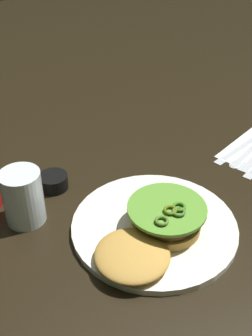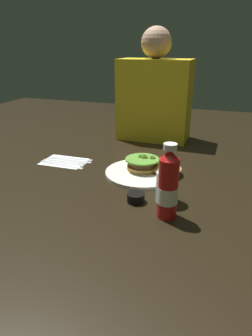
{
  "view_description": "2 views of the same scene",
  "coord_description": "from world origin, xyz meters",
  "px_view_note": "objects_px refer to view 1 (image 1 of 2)",
  "views": [
    {
      "loc": [
        0.55,
        0.44,
        0.52
      ],
      "look_at": [
        0.07,
        -0.01,
        0.06
      ],
      "focal_mm": 44.7,
      "sensor_mm": 36.0,
      "label": 1
    },
    {
      "loc": [
        0.42,
        -0.95,
        0.48
      ],
      "look_at": [
        0.08,
        0.01,
        0.06
      ],
      "focal_mm": 32.29,
      "sensor_mm": 36.0,
      "label": 2
    }
  ],
  "objects_px": {
    "spoon_utensil": "(248,152)",
    "condiment_cup": "(53,182)",
    "burger_sandwich": "(154,230)",
    "table_knife": "(240,147)",
    "water_glass": "(23,197)",
    "dinner_plate": "(154,226)"
  },
  "relations": [
    {
      "from": "spoon_utensil",
      "to": "condiment_cup",
      "type": "bearing_deg",
      "value": -30.27
    },
    {
      "from": "burger_sandwich",
      "to": "condiment_cup",
      "type": "distance_m",
      "value": 0.25
    },
    {
      "from": "condiment_cup",
      "to": "table_knife",
      "type": "distance_m",
      "value": 0.43
    },
    {
      "from": "water_glass",
      "to": "dinner_plate",
      "type": "bearing_deg",
      "value": 126.59
    },
    {
      "from": "table_knife",
      "to": "spoon_utensil",
      "type": "bearing_deg",
      "value": 79.64
    },
    {
      "from": "burger_sandwich",
      "to": "spoon_utensil",
      "type": "bearing_deg",
      "value": -175.71
    },
    {
      "from": "water_glass",
      "to": "table_knife",
      "type": "bearing_deg",
      "value": 161.34
    },
    {
      "from": "dinner_plate",
      "to": "spoon_utensil",
      "type": "height_order",
      "value": "dinner_plate"
    },
    {
      "from": "condiment_cup",
      "to": "spoon_utensil",
      "type": "height_order",
      "value": "condiment_cup"
    },
    {
      "from": "burger_sandwich",
      "to": "water_glass",
      "type": "relative_size",
      "value": 2.21
    },
    {
      "from": "water_glass",
      "to": "table_knife",
      "type": "relative_size",
      "value": 0.51
    },
    {
      "from": "burger_sandwich",
      "to": "spoon_utensil",
      "type": "xyz_separation_m",
      "value": [
        -0.36,
        -0.03,
        -0.03
      ]
    },
    {
      "from": "condiment_cup",
      "to": "table_knife",
      "type": "height_order",
      "value": "condiment_cup"
    },
    {
      "from": "burger_sandwich",
      "to": "spoon_utensil",
      "type": "relative_size",
      "value": 1.1
    },
    {
      "from": "spoon_utensil",
      "to": "burger_sandwich",
      "type": "bearing_deg",
      "value": 4.29
    },
    {
      "from": "burger_sandwich",
      "to": "condiment_cup",
      "type": "bearing_deg",
      "value": -86.18
    },
    {
      "from": "condiment_cup",
      "to": "burger_sandwich",
      "type": "bearing_deg",
      "value": 93.82
    },
    {
      "from": "dinner_plate",
      "to": "table_knife",
      "type": "bearing_deg",
      "value": -175.46
    },
    {
      "from": "water_glass",
      "to": "spoon_utensil",
      "type": "xyz_separation_m",
      "value": [
        -0.47,
        0.18,
        -0.05
      ]
    },
    {
      "from": "dinner_plate",
      "to": "spoon_utensil",
      "type": "distance_m",
      "value": 0.33
    },
    {
      "from": "water_glass",
      "to": "spoon_utensil",
      "type": "bearing_deg",
      "value": 158.7
    },
    {
      "from": "dinner_plate",
      "to": "burger_sandwich",
      "type": "relative_size",
      "value": 1.3
    }
  ]
}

